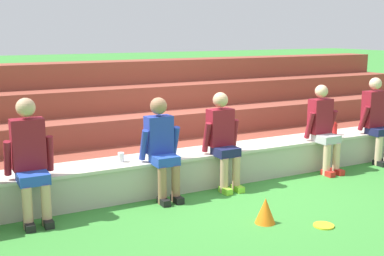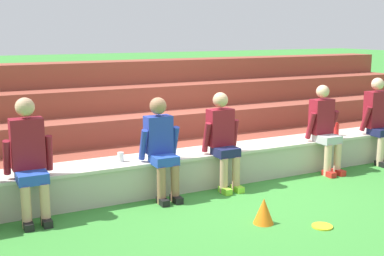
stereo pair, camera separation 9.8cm
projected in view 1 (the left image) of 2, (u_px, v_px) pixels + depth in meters
name	position (u px, v px, depth m)	size (l,w,h in m)	color
ground_plane	(227.00, 187.00, 6.95)	(80.00, 80.00, 0.00)	#388433
stone_seating_wall	(217.00, 164.00, 7.15)	(8.80, 0.60, 0.48)	#B7AF9E
brick_bleachers	(158.00, 118.00, 8.87)	(10.89, 2.43, 1.61)	brown
person_left_of_center	(30.00, 157.00, 5.59)	(0.55, 0.58, 1.41)	tan
person_center	(162.00, 146.00, 6.35)	(0.52, 0.56, 1.31)	#996B4C
person_right_of_center	(223.00, 138.00, 6.78)	(0.53, 0.53, 1.33)	tan
person_far_right	(324.00, 127.00, 7.59)	(0.53, 0.54, 1.34)	#DBAD89
person_rightmost_edge	(376.00, 118.00, 8.12)	(0.55, 0.50, 1.40)	beige
water_bottle_mid_right	(335.00, 129.00, 8.04)	(0.08, 0.08, 0.21)	red
plastic_cup_right_end	(121.00, 157.00, 6.40)	(0.08, 0.08, 0.12)	white
frisbee	(324.00, 226.00, 5.54)	(0.23, 0.23, 0.02)	yellow
sports_cone	(265.00, 211.00, 5.61)	(0.23, 0.23, 0.30)	orange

